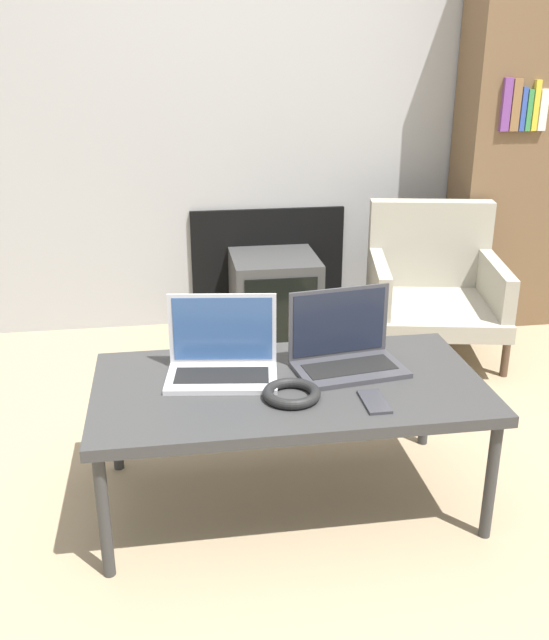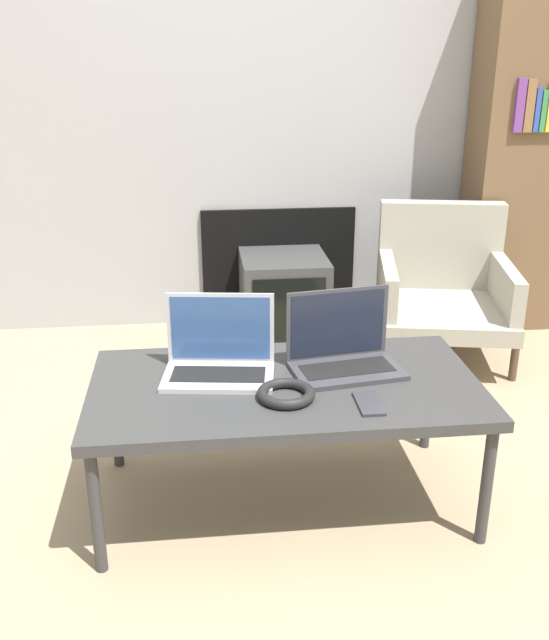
{
  "view_description": "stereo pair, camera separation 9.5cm",
  "coord_description": "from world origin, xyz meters",
  "px_view_note": "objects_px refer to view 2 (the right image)",
  "views": [
    {
      "loc": [
        -0.35,
        -1.79,
        1.42
      ],
      "look_at": [
        0.0,
        0.48,
        0.53
      ],
      "focal_mm": 40.0,
      "sensor_mm": 36.0,
      "label": 1
    },
    {
      "loc": [
        -0.26,
        -1.81,
        1.42
      ],
      "look_at": [
        0.0,
        0.48,
        0.53
      ],
      "focal_mm": 40.0,
      "sensor_mm": 36.0,
      "label": 2
    }
  ],
  "objects_px": {
    "laptop_right": "(343,351)",
    "headphones": "(286,394)",
    "phone": "(369,403)",
    "armchair": "(442,282)",
    "tv": "(284,297)",
    "laptop_left": "(219,356)"
  },
  "relations": [
    {
      "from": "laptop_right",
      "to": "headphones",
      "type": "bearing_deg",
      "value": -145.76
    },
    {
      "from": "phone",
      "to": "armchair",
      "type": "xyz_separation_m",
      "value": [
        0.68,
        1.33,
        -0.08
      ]
    },
    {
      "from": "laptop_right",
      "to": "tv",
      "type": "height_order",
      "value": "laptop_right"
    },
    {
      "from": "phone",
      "to": "headphones",
      "type": "bearing_deg",
      "value": 164.07
    },
    {
      "from": "headphones",
      "to": "phone",
      "type": "relative_size",
      "value": 1.19
    },
    {
      "from": "laptop_left",
      "to": "phone",
      "type": "height_order",
      "value": "laptop_left"
    },
    {
      "from": "laptop_right",
      "to": "phone",
      "type": "height_order",
      "value": "laptop_right"
    },
    {
      "from": "headphones",
      "to": "tv",
      "type": "height_order",
      "value": "headphones"
    },
    {
      "from": "phone",
      "to": "armchair",
      "type": "relative_size",
      "value": 0.2
    },
    {
      "from": "laptop_left",
      "to": "tv",
      "type": "relative_size",
      "value": 0.84
    },
    {
      "from": "laptop_right",
      "to": "headphones",
      "type": "relative_size",
      "value": 2.14
    },
    {
      "from": "laptop_left",
      "to": "armchair",
      "type": "relative_size",
      "value": 0.5
    },
    {
      "from": "laptop_right",
      "to": "headphones",
      "type": "xyz_separation_m",
      "value": [
        -0.21,
        -0.2,
        -0.04
      ]
    },
    {
      "from": "laptop_left",
      "to": "armchair",
      "type": "xyz_separation_m",
      "value": [
        1.11,
        1.07,
        -0.14
      ]
    },
    {
      "from": "laptop_right",
      "to": "phone",
      "type": "relative_size",
      "value": 2.54
    },
    {
      "from": "armchair",
      "to": "headphones",
      "type": "bearing_deg",
      "value": -114.79
    },
    {
      "from": "laptop_left",
      "to": "laptop_right",
      "type": "distance_m",
      "value": 0.4
    },
    {
      "from": "phone",
      "to": "tv",
      "type": "bearing_deg",
      "value": 91.8
    },
    {
      "from": "laptop_left",
      "to": "laptop_right",
      "type": "height_order",
      "value": "same"
    },
    {
      "from": "laptop_right",
      "to": "armchair",
      "type": "height_order",
      "value": "armchair"
    },
    {
      "from": "laptop_left",
      "to": "tv",
      "type": "height_order",
      "value": "laptop_left"
    },
    {
      "from": "laptop_right",
      "to": "armchair",
      "type": "relative_size",
      "value": 0.5
    }
  ]
}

